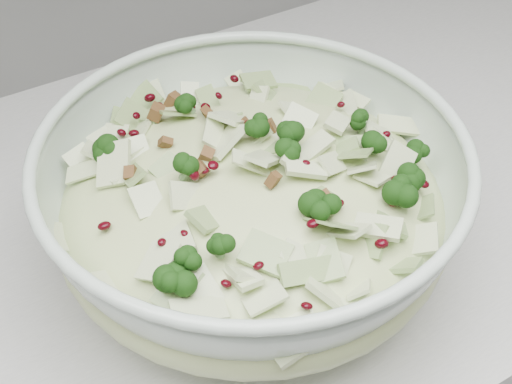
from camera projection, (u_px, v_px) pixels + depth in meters
mixing_bowl at (252, 207)px, 0.59m from camera, size 0.35×0.35×0.14m
salad at (252, 187)px, 0.57m from camera, size 0.41×0.41×0.14m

